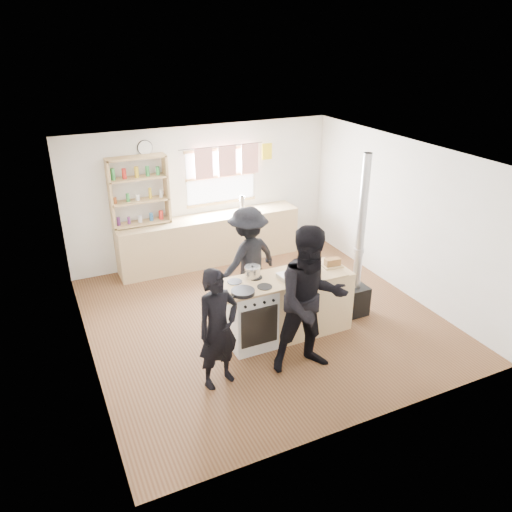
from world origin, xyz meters
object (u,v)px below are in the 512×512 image
object	(u,v)px
flue_heater	(357,275)
person_near_right	(311,301)
stockpot_counter	(308,264)
bread_board	(332,263)
person_near_left	(218,329)
stockpot_stove	(252,272)
cooking_island	(288,305)
skillet_greens	(243,292)
thermos	(242,204)
person_far	(248,259)
roast_tray	(290,276)

from	to	relation	value
flue_heater	person_near_right	size ratio (longest dim) A/B	1.29
stockpot_counter	bread_board	bearing A→B (deg)	-4.50
person_near_left	person_near_right	distance (m)	1.19
stockpot_stove	stockpot_counter	world-z (taller)	stockpot_counter
cooking_island	skillet_greens	distance (m)	0.94
stockpot_counter	bread_board	size ratio (longest dim) A/B	0.98
thermos	person_near_right	xyz separation A→B (m)	(-0.63, -3.56, -0.08)
thermos	stockpot_stove	world-z (taller)	thermos
stockpot_stove	person_near_right	world-z (taller)	person_near_right
stockpot_stove	person_near_left	size ratio (longest dim) A/B	0.14
stockpot_stove	person_near_left	bearing A→B (deg)	-135.97
person_near_left	cooking_island	bearing A→B (deg)	10.55
bread_board	person_far	xyz separation A→B (m)	(-0.89, 0.96, -0.16)
roast_tray	person_near_right	distance (m)	0.73
stockpot_stove	flue_heater	bearing A→B (deg)	-3.94
stockpot_stove	bread_board	world-z (taller)	stockpot_stove
thermos	flue_heater	xyz separation A→B (m)	(0.69, -2.70, -0.39)
thermos	person_near_right	size ratio (longest dim) A/B	0.15
stockpot_counter	flue_heater	xyz separation A→B (m)	(0.88, 0.03, -0.37)
person_far	stockpot_counter	bearing A→B (deg)	100.86
person_near_right	bread_board	bearing A→B (deg)	53.32
flue_heater	person_near_right	bearing A→B (deg)	-147.06
flue_heater	person_near_left	world-z (taller)	flue_heater
bread_board	flue_heater	world-z (taller)	flue_heater
thermos	roast_tray	distance (m)	2.89
skillet_greens	roast_tray	distance (m)	0.77
person_near_left	person_far	size ratio (longest dim) A/B	0.94
stockpot_stove	flue_heater	distance (m)	1.71
thermos	roast_tray	world-z (taller)	thermos
flue_heater	person_near_right	xyz separation A→B (m)	(-1.33, -0.86, 0.31)
flue_heater	person_far	bearing A→B (deg)	147.21
person_near_right	flue_heater	bearing A→B (deg)	42.34
roast_tray	stockpot_stove	distance (m)	0.52
skillet_greens	person_near_left	xyz separation A→B (m)	(-0.50, -0.41, -0.18)
skillet_greens	flue_heater	bearing A→B (deg)	7.54
bread_board	person_near_left	bearing A→B (deg)	-162.99
person_near_left	flue_heater	bearing A→B (deg)	0.42
skillet_greens	person_near_right	world-z (taller)	person_near_right
stockpot_stove	thermos	bearing A→B (deg)	69.32
stockpot_stove	person_near_left	distance (m)	1.15
skillet_greens	stockpot_stove	xyz separation A→B (m)	(0.31, 0.38, 0.05)
stockpot_counter	thermos	bearing A→B (deg)	86.11
cooking_island	skillet_greens	xyz separation A→B (m)	(-0.77, -0.19, 0.49)
flue_heater	roast_tray	bearing A→B (deg)	-173.38
cooking_island	stockpot_stove	world-z (taller)	stockpot_stove
flue_heater	person_far	xyz separation A→B (m)	(-1.39, 0.89, 0.16)
skillet_greens	person_far	distance (m)	1.31
thermos	skillet_greens	distance (m)	3.23
stockpot_counter	flue_heater	size ratio (longest dim) A/B	0.12
person_near_left	person_near_right	size ratio (longest dim) A/B	0.80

